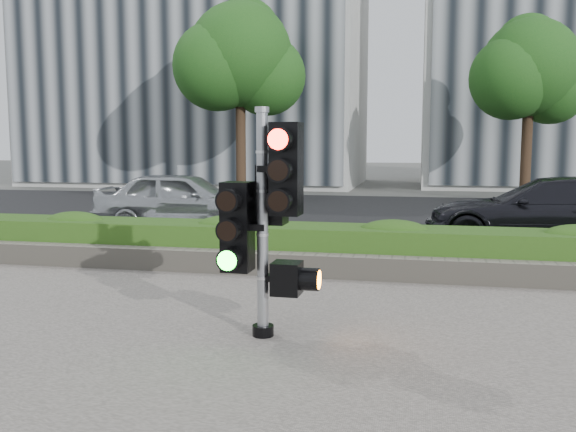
% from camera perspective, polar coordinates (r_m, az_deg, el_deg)
% --- Properties ---
extents(ground, '(120.00, 120.00, 0.00)m').
position_cam_1_polar(ground, '(7.50, -2.64, -8.82)').
color(ground, '#51514C').
rests_on(ground, ground).
extents(sidewalk, '(16.00, 11.00, 0.03)m').
position_cam_1_polar(sidewalk, '(5.24, -9.85, -15.75)').
color(sidewalk, '#9E9389').
rests_on(sidewalk, ground).
extents(road, '(60.00, 13.00, 0.02)m').
position_cam_1_polar(road, '(17.20, 5.82, 0.04)').
color(road, black).
rests_on(road, ground).
extents(curb, '(60.00, 0.25, 0.12)m').
position_cam_1_polar(curb, '(10.48, 1.73, -3.98)').
color(curb, gray).
rests_on(curb, ground).
extents(stone_wall, '(12.00, 0.32, 0.34)m').
position_cam_1_polar(stone_wall, '(9.25, 0.34, -4.54)').
color(stone_wall, gray).
rests_on(stone_wall, sidewalk).
extents(hedge, '(12.00, 1.00, 0.68)m').
position_cam_1_polar(hedge, '(9.85, 1.11, -2.84)').
color(hedge, '#53962E').
rests_on(hedge, sidewalk).
extents(building_left, '(16.00, 9.00, 15.00)m').
position_cam_1_polar(building_left, '(32.35, -8.05, 16.46)').
color(building_left, '#B7B7B2').
rests_on(building_left, ground).
extents(tree_left, '(4.61, 4.03, 7.34)m').
position_cam_1_polar(tree_left, '(22.66, -4.51, 14.43)').
color(tree_left, black).
rests_on(tree_left, ground).
extents(tree_right, '(4.10, 3.58, 6.53)m').
position_cam_1_polar(tree_right, '(22.96, 21.63, 12.47)').
color(tree_right, black).
rests_on(tree_right, ground).
extents(traffic_signal, '(0.81, 0.59, 2.35)m').
position_cam_1_polar(traffic_signal, '(6.21, -2.03, 0.44)').
color(traffic_signal, black).
rests_on(traffic_signal, sidewalk).
extents(car_silver, '(4.13, 1.88, 1.38)m').
position_cam_1_polar(car_silver, '(14.33, -9.76, 1.44)').
color(car_silver, '#ABAFB2').
rests_on(car_silver, road).
extents(car_dark, '(4.88, 2.42, 1.36)m').
position_cam_1_polar(car_dark, '(12.86, 23.24, 0.36)').
color(car_dark, black).
rests_on(car_dark, road).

